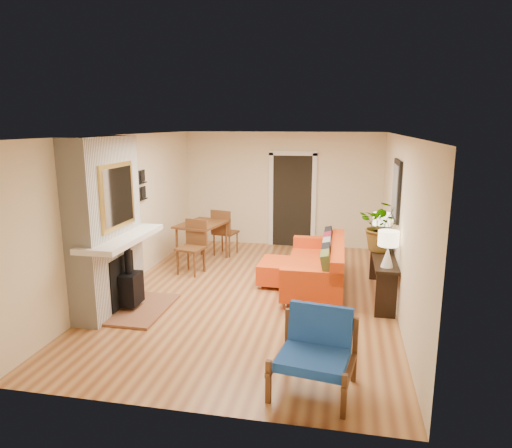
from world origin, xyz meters
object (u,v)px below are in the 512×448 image
Objects in this scene: dining_table at (206,231)px; lamp_far at (381,224)px; blue_chair at (316,346)px; houseplant at (383,225)px; ottoman at (283,271)px; sofa at (320,266)px; console_table at (383,263)px; lamp_near at (388,244)px.

dining_table is 3.43m from lamp_far.
houseplant is (0.87, 3.03, 0.69)m from blue_chair.
ottoman is 1.90m from lamp_far.
blue_chair is (0.13, -3.07, 0.07)m from sofa.
console_table is 2.16× the size of houseplant.
lamp_near reaches higher than ottoman.
houseplant is (1.00, -0.04, 0.77)m from sofa.
sofa is 1.53m from lamp_near.
houseplant is at bearing -2.28° from sofa.
console_table is 0.61m from houseplant.
houseplant is at bearing -91.13° from lamp_far.
console_table is (0.88, 2.82, 0.12)m from blue_chair.
lamp_far is 0.51m from houseplant.
dining_table is 3.55× the size of lamp_far.
lamp_near reaches higher than console_table.
lamp_near is at bearing -30.61° from ottoman.
dining_table is at bearing 150.26° from lamp_near.
houseplant is (3.36, -1.04, 0.49)m from dining_table.
sofa is at bearing 92.47° from blue_chair.
console_table is at bearing -20.32° from dining_table.
console_table is at bearing -13.82° from sofa.
ottoman is 0.45× the size of console_table.
ottoman is at bearing 176.59° from houseplant.
console_table is (1.01, -0.25, 0.19)m from sofa.
console_table is 3.43× the size of lamp_near.
dining_table is at bearing 159.68° from console_table.
sofa is 4.15× the size of lamp_far.
sofa is 1.26m from houseplant.
dining_table reaches higher than console_table.
sofa is 2.57m from dining_table.
dining_table is at bearing 121.47° from blue_chair.
lamp_far is 0.63× the size of houseplant.
console_table is at bearing -90.00° from lamp_far.
lamp_far is at bearing 90.00° from console_table.
blue_chair is 0.50× the size of console_table.
ottoman is 2.10m from lamp_near.
lamp_far is (1.01, 0.47, 0.68)m from sofa.
ottoman is at bearing 174.87° from sofa.
sofa is at bearing -22.96° from dining_table.
blue_chair is 2.95m from console_table.
ottoman is at bearing 169.54° from console_table.
lamp_near is (1.66, -0.98, 0.83)m from ottoman.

